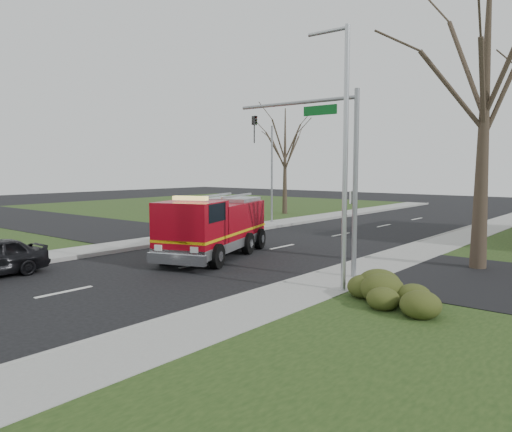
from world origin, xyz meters
The scene contains 11 objects.
ground centered at (0.00, 0.00, 0.00)m, with size 120.00×120.00×0.00m, color black.
sidewalk_right centered at (6.20, 0.00, 0.07)m, with size 2.40×80.00×0.15m, color gray.
sidewalk_left centered at (-6.20, 0.00, 0.07)m, with size 2.40×80.00×0.15m, color gray.
cross_street_left centered at (-22.40, 4.00, 0.08)m, with size 30.00×8.00×0.15m, color black.
hedge_corner centered at (9.00, -1.00, 0.58)m, with size 2.80×2.00×0.90m, color #343B15.
bare_tree_near centered at (9.50, 6.00, 7.41)m, with size 6.00×6.00×12.00m.
bare_tree_left centered at (-10.00, 20.00, 5.56)m, with size 4.50×4.50×9.00m.
traffic_signal_mast centered at (5.21, 1.50, 4.71)m, with size 5.29×0.18×6.80m.
streetlight_pole centered at (7.14, -0.50, 4.55)m, with size 1.48×0.16×8.40m.
utility_pole_far centered at (-6.80, 14.00, 3.50)m, with size 0.14×0.14×7.00m, color gray.
fire_engine centered at (-0.71, 1.73, 1.31)m, with size 4.75×7.59×2.89m.
Camera 1 is at (14.95, -14.38, 4.06)m, focal length 35.00 mm.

